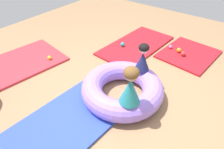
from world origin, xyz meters
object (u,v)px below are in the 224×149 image
(play_ball_red, at_px, (183,54))
(inflatable_cushion, at_px, (122,89))
(play_ball_pink, at_px, (170,47))
(play_ball_teal, at_px, (123,44))
(child_in_navy, at_px, (143,57))
(play_ball_yellow, at_px, (49,58))
(play_ball_orange, at_px, (179,50))
(child_in_teal, at_px, (130,86))

(play_ball_red, bearing_deg, inflatable_cushion, 168.84)
(inflatable_cushion, relative_size, play_ball_pink, 16.09)
(play_ball_teal, bearing_deg, child_in_navy, -131.49)
(play_ball_red, relative_size, play_ball_pink, 1.18)
(play_ball_red, bearing_deg, child_in_navy, 168.47)
(play_ball_yellow, relative_size, play_ball_orange, 0.80)
(inflatable_cushion, relative_size, play_ball_red, 13.61)
(child_in_navy, bearing_deg, play_ball_orange, 50.11)
(play_ball_red, height_order, play_ball_orange, play_ball_orange)
(play_ball_yellow, xyz_separation_m, play_ball_orange, (1.81, -1.94, 0.01))
(inflatable_cushion, relative_size, child_in_teal, 2.32)
(play_ball_red, distance_m, play_ball_orange, 0.15)
(play_ball_pink, bearing_deg, child_in_navy, -177.00)
(child_in_navy, distance_m, play_ball_yellow, 1.92)
(play_ball_pink, bearing_deg, child_in_teal, -171.57)
(play_ball_teal, bearing_deg, play_ball_orange, -64.96)
(child_in_navy, xyz_separation_m, play_ball_pink, (1.39, 0.07, -0.47))
(play_ball_pink, bearing_deg, play_ball_yellow, 136.97)
(inflatable_cushion, height_order, play_ball_pink, inflatable_cushion)
(play_ball_pink, distance_m, play_ball_teal, 1.03)
(play_ball_pink, bearing_deg, inflatable_cushion, 179.88)
(play_ball_orange, distance_m, play_ball_teal, 1.19)
(child_in_navy, relative_size, play_ball_orange, 4.75)
(play_ball_yellow, relative_size, play_ball_teal, 0.86)
(play_ball_red, xyz_separation_m, play_ball_orange, (0.08, 0.12, 0.00))
(child_in_navy, xyz_separation_m, play_ball_red, (1.26, -0.26, -0.46))
(inflatable_cushion, relative_size, play_ball_orange, 13.17)
(inflatable_cushion, xyz_separation_m, play_ball_teal, (1.27, 0.87, -0.08))
(child_in_navy, distance_m, play_ball_pink, 1.47)
(play_ball_yellow, bearing_deg, play_ball_red, -49.95)
(play_ball_red, xyz_separation_m, play_ball_yellow, (-1.73, 2.06, -0.01))
(child_in_navy, xyz_separation_m, play_ball_orange, (1.34, -0.13, -0.46))
(play_ball_teal, bearing_deg, play_ball_red, -70.51)
(child_in_teal, relative_size, play_ball_pink, 6.94)
(child_in_teal, xyz_separation_m, play_ball_red, (2.00, -0.02, -0.50))
(child_in_navy, bearing_deg, child_in_teal, -105.93)
(child_in_teal, relative_size, play_ball_yellow, 7.11)
(play_ball_yellow, distance_m, play_ball_teal, 1.56)
(child_in_teal, bearing_deg, child_in_navy, 132.03)
(play_ball_orange, xyz_separation_m, play_ball_teal, (-0.51, 1.08, -0.00))
(play_ball_red, relative_size, play_ball_orange, 0.97)
(inflatable_cushion, relative_size, child_in_navy, 2.77)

